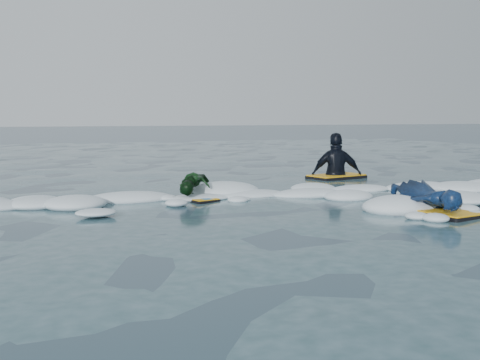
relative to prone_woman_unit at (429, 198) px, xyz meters
name	(u,v)px	position (x,y,z in m)	size (l,w,h in m)	color
ground	(291,212)	(-1.76, 0.69, -0.21)	(120.00, 120.00, 0.00)	#18243A
foam_band	(265,202)	(-1.76, 1.72, -0.21)	(12.00, 3.10, 0.30)	white
prone_woman_unit	(429,198)	(0.00, 0.00, 0.00)	(0.83, 1.67, 0.41)	black
prone_child_unit	(195,186)	(-2.73, 2.33, 0.00)	(0.94, 1.21, 0.42)	black
waiting_rider_unit	(336,176)	(0.83, 4.32, -0.15)	(1.35, 0.98, 1.82)	black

